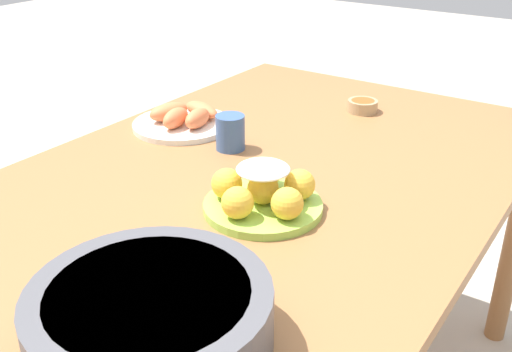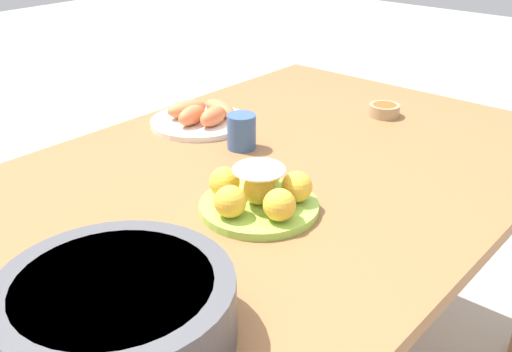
# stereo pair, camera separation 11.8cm
# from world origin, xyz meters

# --- Properties ---
(dining_table) EXTENTS (1.57, 0.96, 0.73)m
(dining_table) POSITION_xyz_m (0.00, 0.00, 0.65)
(dining_table) COLOR #936038
(dining_table) RESTS_ON ground_plane
(cake_plate) EXTENTS (0.23, 0.23, 0.10)m
(cake_plate) POSITION_xyz_m (0.09, 0.10, 0.77)
(cake_plate) COLOR #99CC4C
(cake_plate) RESTS_ON dining_table
(serving_bowl) EXTENTS (0.32, 0.32, 0.09)m
(serving_bowl) POSITION_xyz_m (0.49, 0.19, 0.78)
(serving_bowl) COLOR #4C4C51
(serving_bowl) RESTS_ON dining_table
(sauce_bowl) EXTENTS (0.08, 0.08, 0.03)m
(sauce_bowl) POSITION_xyz_m (-0.52, 0.01, 0.75)
(sauce_bowl) COLOR tan
(sauce_bowl) RESTS_ON dining_table
(seafood_platter) EXTENTS (0.25, 0.25, 0.06)m
(seafood_platter) POSITION_xyz_m (-0.15, -0.31, 0.75)
(seafood_platter) COLOR silver
(seafood_platter) RESTS_ON dining_table
(cup_near) EXTENTS (0.07, 0.07, 0.08)m
(cup_near) POSITION_xyz_m (-0.11, -0.13, 0.77)
(cup_near) COLOR #38568E
(cup_near) RESTS_ON dining_table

